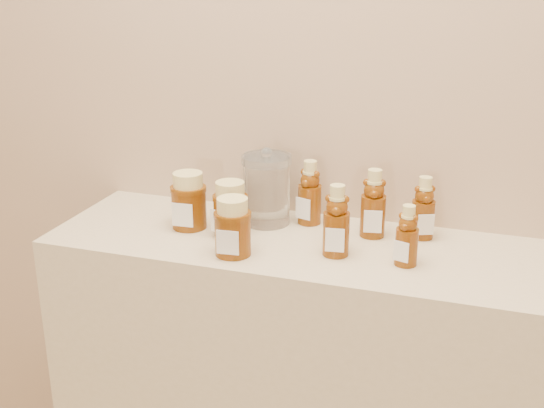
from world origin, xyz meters
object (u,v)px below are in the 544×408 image
(honey_jar_left, at_px, (189,200))
(glass_canister, at_px, (267,187))
(display_table, at_px, (293,399))
(bear_bottle_back_left, at_px, (310,188))
(bear_bottle_front_left, at_px, (337,216))

(honey_jar_left, relative_size, glass_canister, 0.74)
(display_table, distance_m, honey_jar_left, 0.59)
(display_table, xyz_separation_m, honey_jar_left, (-0.28, 0.01, 0.52))
(bear_bottle_back_left, bearing_deg, display_table, -72.62)
(honey_jar_left, xyz_separation_m, glass_canister, (0.17, 0.09, 0.03))
(bear_bottle_front_left, xyz_separation_m, honey_jar_left, (-0.39, 0.05, -0.02))
(bear_bottle_front_left, relative_size, honey_jar_left, 1.32)
(display_table, distance_m, glass_canister, 0.57)
(bear_bottle_back_left, relative_size, honey_jar_left, 1.30)
(display_table, relative_size, glass_canister, 6.21)
(display_table, xyz_separation_m, glass_canister, (-0.11, 0.10, 0.55))
(bear_bottle_back_left, distance_m, bear_bottle_front_left, 0.21)
(bear_bottle_back_left, relative_size, glass_canister, 0.97)
(display_table, height_order, glass_canister, glass_canister)
(bear_bottle_back_left, bearing_deg, honey_jar_left, -139.21)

